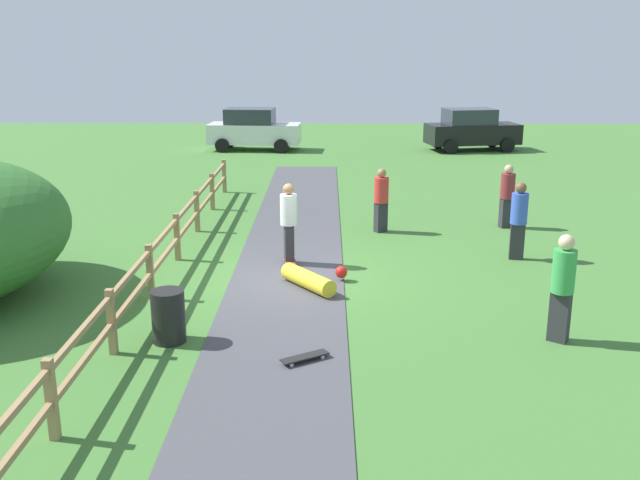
% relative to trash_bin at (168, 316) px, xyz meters
% --- Properties ---
extents(ground_plane, '(60.00, 60.00, 0.00)m').
position_rel_trash_bin_xyz_m(ground_plane, '(1.80, 3.36, -0.45)').
color(ground_plane, '#427533').
extents(asphalt_path, '(2.40, 28.00, 0.02)m').
position_rel_trash_bin_xyz_m(asphalt_path, '(1.80, 3.36, -0.44)').
color(asphalt_path, '#47474C').
rests_on(asphalt_path, ground_plane).
extents(wooden_fence, '(0.12, 18.12, 1.10)m').
position_rel_trash_bin_xyz_m(wooden_fence, '(-0.80, 3.36, 0.22)').
color(wooden_fence, '#997A51').
rests_on(wooden_fence, ground_plane).
extents(trash_bin, '(0.56, 0.56, 0.90)m').
position_rel_trash_bin_xyz_m(trash_bin, '(0.00, 0.00, 0.00)').
color(trash_bin, black).
rests_on(trash_bin, ground_plane).
extents(skater_riding, '(0.44, 0.82, 1.84)m').
position_rel_trash_bin_xyz_m(skater_riding, '(1.79, 4.34, 0.60)').
color(skater_riding, '#B23326').
rests_on(skater_riding, asphalt_path).
extents(skater_fallen, '(1.40, 1.40, 0.36)m').
position_rel_trash_bin_xyz_m(skater_fallen, '(2.32, 2.70, -0.25)').
color(skater_fallen, yellow).
rests_on(skater_fallen, asphalt_path).
extents(skateboard_loose, '(0.79, 0.59, 0.08)m').
position_rel_trash_bin_xyz_m(skateboard_loose, '(2.30, -0.79, -0.36)').
color(skateboard_loose, black).
rests_on(skateboard_loose, asphalt_path).
extents(bystander_green, '(0.53, 0.53, 1.86)m').
position_rel_trash_bin_xyz_m(bystander_green, '(6.54, 0.08, 0.59)').
color(bystander_green, '#2D2D33').
rests_on(bystander_green, ground_plane).
extents(bystander_maroon, '(0.48, 0.48, 1.72)m').
position_rel_trash_bin_xyz_m(bystander_maroon, '(7.49, 7.74, 0.50)').
color(bystander_maroon, '#2D2D33').
rests_on(bystander_maroon, ground_plane).
extents(bystander_blue, '(0.44, 0.44, 1.81)m').
position_rel_trash_bin_xyz_m(bystander_blue, '(7.04, 4.81, 0.55)').
color(bystander_blue, '#2D2D33').
rests_on(bystander_blue, ground_plane).
extents(bystander_red, '(0.53, 0.53, 1.69)m').
position_rel_trash_bin_xyz_m(bystander_red, '(4.06, 7.25, 0.48)').
color(bystander_red, '#2D2D33').
rests_on(bystander_red, ground_plane).
extents(parked_car_black, '(4.44, 2.58, 1.92)m').
position_rel_trash_bin_xyz_m(parked_car_black, '(9.31, 22.04, 0.51)').
color(parked_car_black, black).
rests_on(parked_car_black, ground_plane).
extents(parked_car_white, '(4.31, 2.23, 1.92)m').
position_rel_trash_bin_xyz_m(parked_car_white, '(-0.79, 22.05, 0.51)').
color(parked_car_white, silver).
rests_on(parked_car_white, ground_plane).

